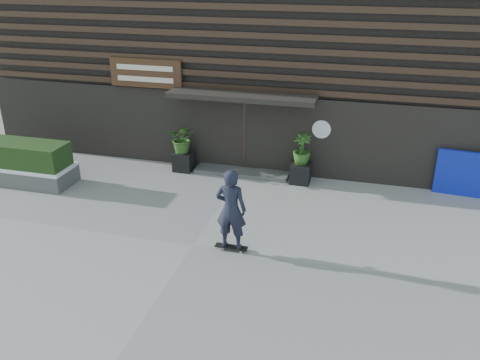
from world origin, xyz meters
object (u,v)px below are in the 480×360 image
(blue_tarp, at_px, (462,174))
(planter_pot_right, at_px, (300,173))
(planter_pot_left, at_px, (184,161))
(skateboarder, at_px, (231,210))
(raised_bed, at_px, (19,173))

(blue_tarp, bearing_deg, planter_pot_right, -170.90)
(planter_pot_left, relative_size, skateboarder, 0.29)
(raised_bed, xyz_separation_m, skateboarder, (7.43, -2.20, 0.82))
(planter_pot_right, distance_m, raised_bed, 8.66)
(planter_pot_right, xyz_separation_m, raised_bed, (-8.39, -2.14, -0.05))
(planter_pot_right, bearing_deg, skateboarder, -102.48)
(planter_pot_left, relative_size, planter_pot_right, 1.00)
(planter_pot_left, height_order, raised_bed, planter_pot_left)
(raised_bed, bearing_deg, skateboarder, -16.47)
(planter_pot_left, bearing_deg, raised_bed, -154.98)
(planter_pot_left, xyz_separation_m, raised_bed, (-4.59, -2.14, -0.05))
(planter_pot_left, relative_size, raised_bed, 0.17)
(raised_bed, bearing_deg, blue_tarp, 10.67)
(planter_pot_right, bearing_deg, planter_pot_left, 180.00)
(raised_bed, height_order, skateboarder, skateboarder)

